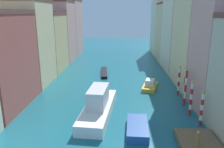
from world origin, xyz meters
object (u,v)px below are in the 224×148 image
at_px(mooring_pole_1, 191,98).
at_px(person_on_dock, 198,139).
at_px(vaporetto_white, 98,105).
at_px(gondola_black, 104,72).
at_px(mooring_pole_2, 186,87).
at_px(motorboat_0, 137,128).
at_px(motorboat_1, 150,85).
at_px(mooring_pole_0, 202,108).
at_px(mooring_pole_3, 185,84).
at_px(mooring_pole_4, 179,80).

bearing_deg(mooring_pole_1, person_on_dock, -102.12).
height_order(vaporetto_white, gondola_black, vaporetto_white).
distance_m(mooring_pole_2, vaporetto_white, 12.40).
relative_size(person_on_dock, motorboat_0, 0.29).
distance_m(gondola_black, motorboat_1, 12.76).
height_order(mooring_pole_2, vaporetto_white, mooring_pole_2).
xyz_separation_m(mooring_pole_0, mooring_pole_2, (-0.27, 5.91, 0.57)).
xyz_separation_m(mooring_pole_0, mooring_pole_1, (-0.37, 2.87, 0.17)).
height_order(mooring_pole_0, mooring_pole_3, mooring_pole_3).
bearing_deg(motorboat_0, person_on_dock, -34.31).
bearing_deg(mooring_pole_2, mooring_pole_1, -91.80).
bearing_deg(gondola_black, mooring_pole_0, -60.01).
xyz_separation_m(mooring_pole_2, mooring_pole_3, (0.28, 1.50, -0.09)).
bearing_deg(mooring_pole_0, gondola_black, 119.99).
bearing_deg(mooring_pole_0, motorboat_1, 108.18).
bearing_deg(mooring_pole_2, mooring_pole_3, 79.25).
distance_m(mooring_pole_1, mooring_pole_3, 4.56).
bearing_deg(gondola_black, mooring_pole_4, -44.18).
bearing_deg(motorboat_0, mooring_pole_3, 50.99).
bearing_deg(mooring_pole_0, motorboat_0, -166.93).
bearing_deg(motorboat_0, motorboat_1, 77.86).
height_order(mooring_pole_0, mooring_pole_4, mooring_pole_4).
relative_size(mooring_pole_1, motorboat_0, 0.85).
relative_size(mooring_pole_4, vaporetto_white, 0.39).
bearing_deg(vaporetto_white, mooring_pole_0, -11.05).
relative_size(vaporetto_white, gondola_black, 1.42).
relative_size(person_on_dock, mooring_pole_2, 0.29).
relative_size(mooring_pole_4, motorboat_1, 0.86).
distance_m(mooring_pole_1, mooring_pole_4, 7.08).
bearing_deg(mooring_pole_4, gondola_black, 135.82).
bearing_deg(person_on_dock, mooring_pole_3, 80.47).
relative_size(person_on_dock, gondola_black, 0.18).
relative_size(motorboat_0, motorboat_1, 0.97).
height_order(mooring_pole_1, mooring_pole_3, mooring_pole_3).
bearing_deg(mooring_pole_0, mooring_pole_2, 92.62).
distance_m(mooring_pole_0, mooring_pole_1, 2.89).
bearing_deg(mooring_pole_1, gondola_black, 122.76).
bearing_deg(mooring_pole_2, mooring_pole_0, -87.38).
distance_m(mooring_pole_2, gondola_black, 20.79).
bearing_deg(mooring_pole_4, mooring_pole_1, -91.58).
bearing_deg(gondola_black, motorboat_1, -47.44).
xyz_separation_m(mooring_pole_2, vaporetto_white, (-11.79, -3.55, -1.47)).
height_order(mooring_pole_3, gondola_black, mooring_pole_3).
bearing_deg(mooring_pole_4, mooring_pole_2, -91.42).
distance_m(mooring_pole_3, motorboat_1, 7.23).
bearing_deg(motorboat_1, mooring_pole_3, -52.24).
relative_size(mooring_pole_1, gondola_black, 0.53).
bearing_deg(person_on_dock, mooring_pole_4, 82.71).
bearing_deg(mooring_pole_2, gondola_black, 127.56).
bearing_deg(person_on_dock, vaporetto_white, 142.44).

